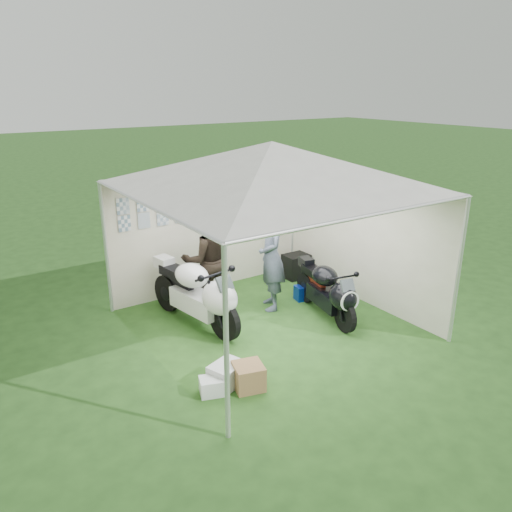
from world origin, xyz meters
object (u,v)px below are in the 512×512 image
object	(u,v)px
paddock_stand	(305,292)
person_dark_jacket	(207,260)
motorcycle_white	(199,293)
motorcycle_black	(329,290)
canopy_tent	(270,170)
crate_0	(227,374)
crate_2	(212,386)
person_blue_jacket	(272,257)
crate_1	(248,376)
equipment_box	(296,266)

from	to	relation	value
paddock_stand	person_dark_jacket	bearing A→B (deg)	158.95
motorcycle_white	motorcycle_black	xyz separation A→B (m)	(1.96, -0.94, -0.09)
paddock_stand	canopy_tent	bearing A→B (deg)	-157.54
canopy_tent	paddock_stand	size ratio (longest dim) A/B	15.72
motorcycle_black	crate_0	size ratio (longest dim) A/B	4.06
crate_2	paddock_stand	bearing A→B (deg)	30.01
person_blue_jacket	crate_1	size ratio (longest dim) A/B	5.09
motorcycle_black	crate_0	world-z (taller)	motorcycle_black
motorcycle_black	crate_1	bearing A→B (deg)	-144.70
motorcycle_white	equipment_box	distance (m)	2.83
crate_0	paddock_stand	bearing A→B (deg)	31.33
crate_1	crate_2	size ratio (longest dim) A/B	1.24
canopy_tent	crate_1	size ratio (longest dim) A/B	14.99
canopy_tent	person_dark_jacket	xyz separation A→B (m)	(-0.53, 1.12, -1.65)
paddock_stand	crate_0	distance (m)	3.07
canopy_tent	crate_1	bearing A→B (deg)	-133.53
paddock_stand	person_dark_jacket	distance (m)	1.96
person_dark_jacket	crate_2	size ratio (longest dim) A/B	6.08
motorcycle_white	equipment_box	size ratio (longest dim) A/B	4.37
person_dark_jacket	crate_1	xyz separation A→B (m)	(-0.75, -2.47, -0.75)
equipment_box	crate_0	distance (m)	4.08
paddock_stand	person_dark_jacket	size ratio (longest dim) A/B	0.20
motorcycle_black	crate_0	bearing A→B (deg)	-151.08
equipment_box	motorcycle_white	bearing A→B (deg)	-162.45
person_blue_jacket	crate_1	xyz separation A→B (m)	(-1.71, -1.88, -0.79)
canopy_tent	motorcycle_black	world-z (taller)	canopy_tent
motorcycle_white	person_blue_jacket	world-z (taller)	person_blue_jacket
person_blue_jacket	crate_2	distance (m)	2.91
crate_1	paddock_stand	bearing A→B (deg)	36.89
paddock_stand	person_dark_jacket	xyz separation A→B (m)	(-1.68, 0.65, 0.79)
motorcycle_white	crate_2	world-z (taller)	motorcycle_white
equipment_box	crate_1	size ratio (longest dim) A/B	1.31
person_dark_jacket	crate_0	size ratio (longest dim) A/B	4.09
canopy_tent	person_dark_jacket	world-z (taller)	canopy_tent
motorcycle_white	person_blue_jacket	xyz separation A→B (m)	(1.41, -0.06, 0.36)
paddock_stand	person_blue_jacket	xyz separation A→B (m)	(-0.72, 0.06, 0.82)
motorcycle_white	person_dark_jacket	size ratio (longest dim) A/B	1.17
canopy_tent	motorcycle_black	bearing A→B (deg)	-19.54
motorcycle_black	person_dark_jacket	xyz separation A→B (m)	(-1.51, 1.47, 0.42)
person_blue_jacket	crate_0	distance (m)	2.65
person_blue_jacket	paddock_stand	bearing A→B (deg)	109.62
canopy_tent	motorcycle_black	size ratio (longest dim) A/B	3.10
motorcycle_black	canopy_tent	bearing A→B (deg)	171.91
person_dark_jacket	crate_0	distance (m)	2.55
crate_2	motorcycle_black	bearing A→B (deg)	17.32
equipment_box	paddock_stand	bearing A→B (deg)	-119.74
motorcycle_black	paddock_stand	bearing A→B (deg)	90.00
equipment_box	crate_0	world-z (taller)	equipment_box
person_blue_jacket	canopy_tent	bearing A→B (deg)	-14.18
crate_1	person_blue_jacket	bearing A→B (deg)	47.78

